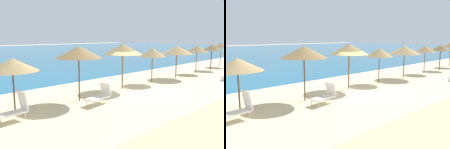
% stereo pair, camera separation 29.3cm
% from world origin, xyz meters
% --- Properties ---
extents(ground_plane, '(160.00, 160.00, 0.00)m').
position_xyz_m(ground_plane, '(0.00, 0.00, 0.00)').
color(ground_plane, beige).
extents(beach_umbrella_3, '(2.29, 2.29, 2.52)m').
position_xyz_m(beach_umbrella_3, '(-7.16, 1.37, 2.22)').
color(beach_umbrella_3, brown).
rests_on(beach_umbrella_3, ground_plane).
extents(beach_umbrella_4, '(2.51, 2.51, 2.95)m').
position_xyz_m(beach_umbrella_4, '(-3.77, 1.04, 2.63)').
color(beach_umbrella_4, brown).
rests_on(beach_umbrella_4, ground_plane).
extents(beach_umbrella_5, '(2.57, 2.57, 2.98)m').
position_xyz_m(beach_umbrella_5, '(0.07, 1.43, 2.63)').
color(beach_umbrella_5, brown).
rests_on(beach_umbrella_5, ground_plane).
extents(beach_umbrella_6, '(2.00, 2.00, 2.60)m').
position_xyz_m(beach_umbrella_6, '(3.15, 1.25, 2.27)').
color(beach_umbrella_6, brown).
rests_on(beach_umbrella_6, ground_plane).
extents(beach_umbrella_7, '(2.65, 2.65, 2.67)m').
position_xyz_m(beach_umbrella_7, '(6.40, 1.13, 2.32)').
color(beach_umbrella_7, brown).
rests_on(beach_umbrella_7, ground_plane).
extents(beach_umbrella_8, '(1.95, 1.95, 2.58)m').
position_xyz_m(beach_umbrella_8, '(10.01, 1.11, 2.27)').
color(beach_umbrella_8, brown).
rests_on(beach_umbrella_8, ground_plane).
extents(beach_umbrella_9, '(1.91, 1.91, 2.56)m').
position_xyz_m(beach_umbrella_9, '(13.24, 1.05, 2.27)').
color(beach_umbrella_9, brown).
rests_on(beach_umbrella_9, ground_plane).
extents(beach_umbrella_10, '(1.90, 1.90, 2.71)m').
position_xyz_m(beach_umbrella_10, '(16.74, 1.45, 2.44)').
color(beach_umbrella_10, brown).
rests_on(beach_umbrella_10, ground_plane).
extents(lounge_chair_0, '(1.50, 0.71, 1.24)m').
position_xyz_m(lounge_chair_0, '(-7.62, 0.38, 0.52)').
color(lounge_chair_0, white).
rests_on(lounge_chair_0, ground_plane).
extents(lounge_chair_1, '(1.48, 0.79, 1.05)m').
position_xyz_m(lounge_chair_1, '(-3.34, -0.16, 0.45)').
color(lounge_chair_1, white).
rests_on(lounge_chair_1, ground_plane).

